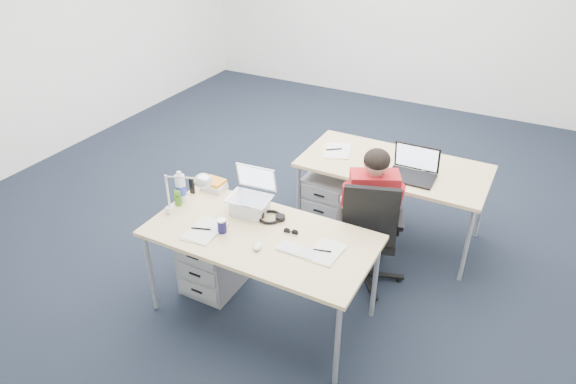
{
  "coord_description": "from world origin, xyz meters",
  "views": [
    {
      "loc": [
        2.11,
        -3.81,
        2.82
      ],
      "look_at": [
        0.58,
        -0.92,
        0.85
      ],
      "focal_mm": 32.0,
      "sensor_mm": 36.0,
      "label": 1
    }
  ],
  "objects_px": {
    "dark_laptop": "(413,164)",
    "sunglasses": "(291,232)",
    "desk_far": "(394,169)",
    "bear_figurine": "(178,197)",
    "far_cup": "(425,165)",
    "headphones": "(270,216)",
    "book_stack": "(214,185)",
    "silver_laptop": "(249,193)",
    "cordless_phone": "(192,186)",
    "computer_mouse": "(257,246)",
    "office_chair": "(366,253)",
    "can_koozie": "(222,226)",
    "desk_near": "(261,239)",
    "drawer_pedestal_near": "(215,256)",
    "water_bottle": "(181,187)",
    "seated_person": "(369,209)",
    "desk_lamp": "(181,192)",
    "drawer_pedestal_far": "(330,198)",
    "wireless_keyboard": "(298,250)"
  },
  "relations": [
    {
      "from": "dark_laptop",
      "to": "sunglasses",
      "type": "bearing_deg",
      "value": -115.16
    },
    {
      "from": "desk_far",
      "to": "bear_figurine",
      "type": "height_order",
      "value": "bear_figurine"
    },
    {
      "from": "desk_far",
      "to": "far_cup",
      "type": "distance_m",
      "value": 0.27
    },
    {
      "from": "bear_figurine",
      "to": "dark_laptop",
      "type": "bearing_deg",
      "value": 56.87
    },
    {
      "from": "headphones",
      "to": "book_stack",
      "type": "relative_size",
      "value": 1.25
    },
    {
      "from": "silver_laptop",
      "to": "cordless_phone",
      "type": "relative_size",
      "value": 2.48
    },
    {
      "from": "computer_mouse",
      "to": "sunglasses",
      "type": "distance_m",
      "value": 0.28
    },
    {
      "from": "book_stack",
      "to": "far_cup",
      "type": "height_order",
      "value": "far_cup"
    },
    {
      "from": "office_chair",
      "to": "computer_mouse",
      "type": "bearing_deg",
      "value": -138.02
    },
    {
      "from": "bear_figurine",
      "to": "sunglasses",
      "type": "bearing_deg",
      "value": 21.01
    },
    {
      "from": "computer_mouse",
      "to": "dark_laptop",
      "type": "height_order",
      "value": "dark_laptop"
    },
    {
      "from": "computer_mouse",
      "to": "dark_laptop",
      "type": "bearing_deg",
      "value": 42.36
    },
    {
      "from": "desk_far",
      "to": "far_cup",
      "type": "relative_size",
      "value": 15.4
    },
    {
      "from": "headphones",
      "to": "can_koozie",
      "type": "height_order",
      "value": "can_koozie"
    },
    {
      "from": "desk_near",
      "to": "computer_mouse",
      "type": "bearing_deg",
      "value": -67.06
    },
    {
      "from": "drawer_pedestal_near",
      "to": "bear_figurine",
      "type": "xyz_separation_m",
      "value": [
        -0.24,
        -0.07,
        0.52
      ]
    },
    {
      "from": "headphones",
      "to": "water_bottle",
      "type": "relative_size",
      "value": 0.91
    },
    {
      "from": "silver_laptop",
      "to": "headphones",
      "type": "relative_size",
      "value": 1.43
    },
    {
      "from": "office_chair",
      "to": "seated_person",
      "type": "distance_m",
      "value": 0.35
    },
    {
      "from": "sunglasses",
      "to": "desk_lamp",
      "type": "height_order",
      "value": "desk_lamp"
    },
    {
      "from": "drawer_pedestal_far",
      "to": "silver_laptop",
      "type": "height_order",
      "value": "silver_laptop"
    },
    {
      "from": "desk_near",
      "to": "computer_mouse",
      "type": "height_order",
      "value": "computer_mouse"
    },
    {
      "from": "silver_laptop",
      "to": "wireless_keyboard",
      "type": "height_order",
      "value": "silver_laptop"
    },
    {
      "from": "drawer_pedestal_far",
      "to": "water_bottle",
      "type": "bearing_deg",
      "value": -119.83
    },
    {
      "from": "can_koozie",
      "to": "desk_lamp",
      "type": "distance_m",
      "value": 0.39
    },
    {
      "from": "office_chair",
      "to": "sunglasses",
      "type": "bearing_deg",
      "value": -139.83
    },
    {
      "from": "book_stack",
      "to": "drawer_pedestal_far",
      "type": "bearing_deg",
      "value": 58.92
    },
    {
      "from": "office_chair",
      "to": "cordless_phone",
      "type": "xyz_separation_m",
      "value": [
        -1.3,
        -0.48,
        0.52
      ]
    },
    {
      "from": "dark_laptop",
      "to": "desk_lamp",
      "type": "bearing_deg",
      "value": -135.3
    },
    {
      "from": "cordless_phone",
      "to": "silver_laptop",
      "type": "bearing_deg",
      "value": 1.59
    },
    {
      "from": "drawer_pedestal_far",
      "to": "headphones",
      "type": "height_order",
      "value": "headphones"
    },
    {
      "from": "sunglasses",
      "to": "desk_lamp",
      "type": "distance_m",
      "value": 0.83
    },
    {
      "from": "seated_person",
      "to": "computer_mouse",
      "type": "relative_size",
      "value": 12.43
    },
    {
      "from": "silver_laptop",
      "to": "can_koozie",
      "type": "xyz_separation_m",
      "value": [
        -0.04,
        -0.3,
        -0.11
      ]
    },
    {
      "from": "drawer_pedestal_far",
      "to": "desk_far",
      "type": "bearing_deg",
      "value": 9.18
    },
    {
      "from": "silver_laptop",
      "to": "desk_near",
      "type": "bearing_deg",
      "value": -49.42
    },
    {
      "from": "headphones",
      "to": "office_chair",
      "type": "bearing_deg",
      "value": 26.64
    },
    {
      "from": "desk_far",
      "to": "office_chair",
      "type": "relative_size",
      "value": 1.62
    },
    {
      "from": "desk_near",
      "to": "dark_laptop",
      "type": "height_order",
      "value": "dark_laptop"
    },
    {
      "from": "seated_person",
      "to": "drawer_pedestal_near",
      "type": "xyz_separation_m",
      "value": [
        -0.99,
        -0.76,
        -0.32
      ]
    },
    {
      "from": "desk_near",
      "to": "cordless_phone",
      "type": "relative_size",
      "value": 12.02
    },
    {
      "from": "cordless_phone",
      "to": "seated_person",
      "type": "bearing_deg",
      "value": 31.58
    },
    {
      "from": "desk_near",
      "to": "can_koozie",
      "type": "xyz_separation_m",
      "value": [
        -0.25,
        -0.1,
        0.1
      ]
    },
    {
      "from": "wireless_keyboard",
      "to": "dark_laptop",
      "type": "height_order",
      "value": "dark_laptop"
    },
    {
      "from": "silver_laptop",
      "to": "dark_laptop",
      "type": "bearing_deg",
      "value": 44.01
    },
    {
      "from": "wireless_keyboard",
      "to": "water_bottle",
      "type": "relative_size",
      "value": 1.06
    },
    {
      "from": "dark_laptop",
      "to": "office_chair",
      "type": "bearing_deg",
      "value": -106.14
    },
    {
      "from": "wireless_keyboard",
      "to": "sunglasses",
      "type": "bearing_deg",
      "value": 129.6
    },
    {
      "from": "water_bottle",
      "to": "cordless_phone",
      "type": "height_order",
      "value": "water_bottle"
    },
    {
      "from": "office_chair",
      "to": "desk_lamp",
      "type": "height_order",
      "value": "desk_lamp"
    }
  ]
}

